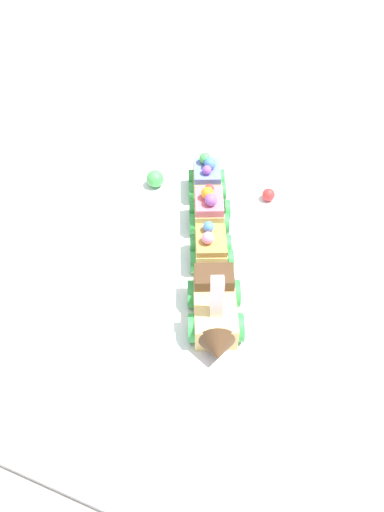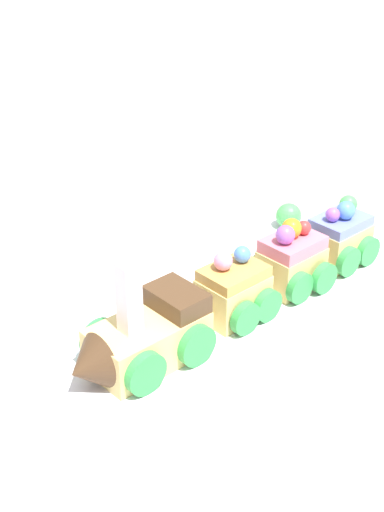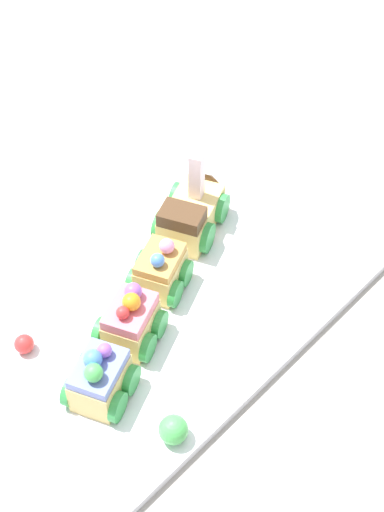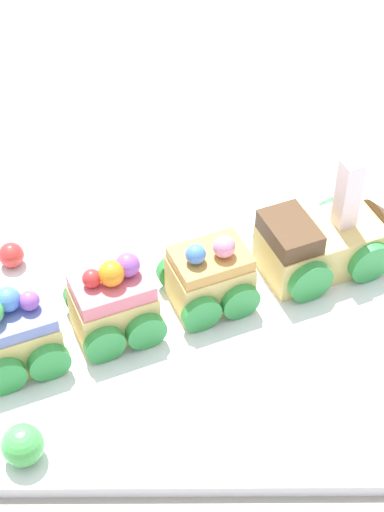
{
  "view_description": "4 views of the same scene",
  "coord_description": "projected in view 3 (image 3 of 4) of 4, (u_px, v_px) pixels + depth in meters",
  "views": [
    {
      "loc": [
        0.49,
        0.17,
        0.6
      ],
      "look_at": [
        0.01,
        -0.02,
        0.03
      ],
      "focal_mm": 35.0,
      "sensor_mm": 36.0,
      "label": 1
    },
    {
      "loc": [
        0.23,
        0.56,
        0.41
      ],
      "look_at": [
        0.04,
        -0.01,
        0.08
      ],
      "focal_mm": 50.0,
      "sensor_mm": 36.0,
      "label": 2
    },
    {
      "loc": [
        -0.39,
        -0.41,
        0.69
      ],
      "look_at": [
        0.02,
        -0.03,
        0.08
      ],
      "focal_mm": 50.0,
      "sensor_mm": 36.0,
      "label": 3
    },
    {
      "loc": [
        -0.02,
        -0.49,
        0.55
      ],
      "look_at": [
        -0.02,
        0.0,
        0.07
      ],
      "focal_mm": 60.0,
      "sensor_mm": 36.0,
      "label": 4
    }
  ],
  "objects": [
    {
      "name": "cake_car_strawberry",
      "position": [
        131.0,
        322.0,
        0.81
      ],
      "size": [
        0.09,
        0.09,
        0.08
      ],
      "rotation": [
        0.0,
        0.0,
        0.4
      ],
      "color": "#E5C675",
      "rests_on": "display_board"
    },
    {
      "name": "ground_plane",
      "position": [
        167.0,
        295.0,
        0.89
      ],
      "size": [
        10.0,
        10.0,
        0.0
      ],
      "primitive_type": "plane",
      "color": "gray"
    },
    {
      "name": "gumball_green",
      "position": [
        173.0,
        430.0,
        0.73
      ],
      "size": [
        0.03,
        0.03,
        0.03
      ],
      "primitive_type": "sphere",
      "color": "#4CBC56",
      "rests_on": "display_board"
    },
    {
      "name": "cake_train_locomotive",
      "position": [
        194.0,
        208.0,
        0.94
      ],
      "size": [
        0.15,
        0.11,
        0.11
      ],
      "rotation": [
        0.0,
        0.0,
        0.4
      ],
      "color": "#E5C675",
      "rests_on": "display_board"
    },
    {
      "name": "display_board",
      "position": [
        167.0,
        292.0,
        0.89
      ],
      "size": [
        0.77,
        0.35,
        0.01
      ],
      "primitive_type": "cube",
      "color": "white",
      "rests_on": "ground_plane"
    },
    {
      "name": "cake_car_caramel",
      "position": [
        160.0,
        272.0,
        0.86
      ],
      "size": [
        0.09,
        0.09,
        0.07
      ],
      "rotation": [
        0.0,
        0.0,
        0.4
      ],
      "color": "#E5C675",
      "rests_on": "display_board"
    },
    {
      "name": "gumball_red",
      "position": [
        24.0,
        344.0,
        0.81
      ],
      "size": [
        0.02,
        0.02,
        0.02
      ],
      "primitive_type": "sphere",
      "color": "red",
      "rests_on": "display_board"
    },
    {
      "name": "cake_car_blueberry",
      "position": [
        100.0,
        380.0,
        0.76
      ],
      "size": [
        0.09,
        0.09,
        0.07
      ],
      "rotation": [
        0.0,
        0.0,
        0.4
      ],
      "color": "#E5C675",
      "rests_on": "display_board"
    }
  ]
}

